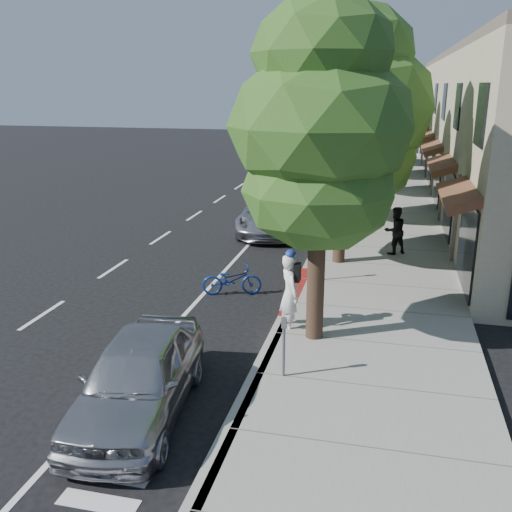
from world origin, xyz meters
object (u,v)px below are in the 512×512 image
(street_tree_2, at_px, (356,121))
(dark_sedan, at_px, (299,207))
(dark_suv_far, at_px, (327,168))
(pedestrian, at_px, (395,231))
(street_tree_3, at_px, (364,108))
(white_pickup, at_px, (301,185))
(street_tree_0, at_px, (321,132))
(street_tree_5, at_px, (373,103))
(street_tree_1, at_px, (345,111))
(near_car_a, at_px, (138,377))
(cyclist, at_px, (290,294))
(street_tree_4, at_px, (369,106))
(silver_suv, at_px, (271,214))
(bicycle, at_px, (232,280))

(street_tree_2, relative_size, dark_sedan, 1.42)
(dark_sedan, relative_size, dark_suv_far, 1.15)
(dark_sedan, relative_size, pedestrian, 3.09)
(street_tree_3, xyz_separation_m, white_pickup, (-2.98, -1.00, -3.87))
(white_pickup, distance_m, pedestrian, 10.78)
(street_tree_0, distance_m, pedestrian, 8.45)
(street_tree_2, xyz_separation_m, street_tree_5, (-0.00, 18.00, 0.19))
(street_tree_1, distance_m, near_car_a, 10.93)
(cyclist, bearing_deg, street_tree_0, -154.60)
(street_tree_1, xyz_separation_m, street_tree_2, (0.00, 6.00, -0.66))
(street_tree_3, distance_m, near_car_a, 22.22)
(street_tree_4, height_order, dark_suv_far, street_tree_4)
(street_tree_2, distance_m, dark_suv_far, 12.28)
(street_tree_0, xyz_separation_m, street_tree_4, (-0.00, 24.00, -0.30))
(street_tree_2, bearing_deg, silver_suv, -145.91)
(street_tree_2, xyz_separation_m, pedestrian, (1.76, -4.67, -3.35))
(bicycle, bearing_deg, street_tree_3, -26.74)
(dark_sedan, bearing_deg, street_tree_1, -73.09)
(white_pickup, distance_m, near_car_a, 20.72)
(street_tree_1, xyz_separation_m, dark_suv_far, (-2.38, 17.50, -4.23))
(white_pickup, bearing_deg, cyclist, -87.37)
(street_tree_0, height_order, near_car_a, street_tree_0)
(street_tree_4, xyz_separation_m, street_tree_5, (-0.00, 6.00, 0.01))
(cyclist, bearing_deg, dark_sedan, -20.80)
(cyclist, xyz_separation_m, white_pickup, (-2.31, 16.52, -0.24))
(street_tree_5, xyz_separation_m, dark_suv_far, (-2.38, -6.50, -3.76))
(street_tree_4, distance_m, bicycle, 21.95)
(street_tree_5, bearing_deg, street_tree_2, -90.00)
(street_tree_0, distance_m, bicycle, 5.75)
(dark_sedan, bearing_deg, street_tree_2, 18.77)
(near_car_a, bearing_deg, dark_suv_far, 82.84)
(street_tree_0, xyz_separation_m, white_pickup, (-2.98, 17.00, -4.07))
(bicycle, height_order, silver_suv, silver_suv)
(street_tree_0, bearing_deg, street_tree_5, 90.00)
(street_tree_5, bearing_deg, street_tree_0, -90.00)
(cyclist, bearing_deg, street_tree_4, -30.41)
(street_tree_4, relative_size, near_car_a, 1.71)
(street_tree_3, distance_m, cyclist, 17.91)
(street_tree_1, bearing_deg, silver_suv, 128.46)
(street_tree_0, distance_m, near_car_a, 6.12)
(dark_sedan, bearing_deg, bicycle, -100.07)
(street_tree_5, height_order, pedestrian, street_tree_5)
(cyclist, height_order, white_pickup, cyclist)
(silver_suv, bearing_deg, bicycle, -93.83)
(street_tree_0, xyz_separation_m, street_tree_3, (-0.00, 18.00, -0.20))
(street_tree_2, distance_m, street_tree_3, 6.01)
(street_tree_4, xyz_separation_m, bicycle, (-2.70, -21.40, -4.06))
(street_tree_0, height_order, street_tree_1, street_tree_1)
(street_tree_1, distance_m, street_tree_4, 18.01)
(street_tree_2, height_order, silver_suv, street_tree_2)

